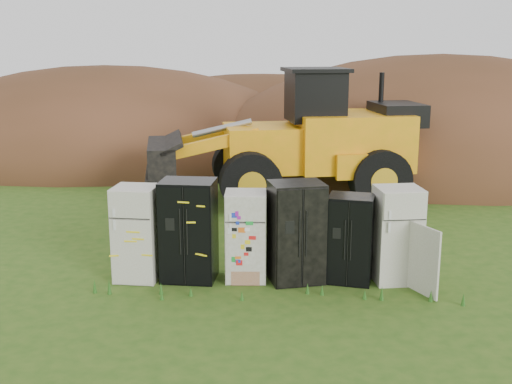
% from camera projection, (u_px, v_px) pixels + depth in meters
% --- Properties ---
extents(ground, '(120.00, 120.00, 0.00)m').
position_uv_depth(ground, '(273.00, 279.00, 12.03)').
color(ground, '#2B5015').
rests_on(ground, ground).
extents(fridge_leftmost, '(0.85, 0.82, 1.77)m').
position_uv_depth(fridge_leftmost, '(137.00, 233.00, 11.89)').
color(fridge_leftmost, silver).
rests_on(fridge_leftmost, ground).
extents(fridge_black_side, '(1.05, 0.86, 1.89)m').
position_uv_depth(fridge_black_side, '(189.00, 230.00, 11.87)').
color(fridge_black_side, black).
rests_on(fridge_black_side, ground).
extents(fridge_sticker, '(0.75, 0.70, 1.68)m').
position_uv_depth(fridge_sticker, '(246.00, 236.00, 11.88)').
color(fridge_sticker, silver).
rests_on(fridge_sticker, ground).
extents(fridge_dark_mid, '(1.11, 0.98, 1.87)m').
position_uv_depth(fridge_dark_mid, '(296.00, 232.00, 11.79)').
color(fridge_dark_mid, black).
rests_on(fridge_dark_mid, ground).
extents(fridge_black_right, '(0.95, 0.85, 1.63)m').
position_uv_depth(fridge_black_right, '(350.00, 239.00, 11.79)').
color(fridge_black_right, black).
rests_on(fridge_black_right, ground).
extents(fridge_open_door, '(0.89, 0.84, 1.78)m').
position_uv_depth(fridge_open_door, '(397.00, 235.00, 11.78)').
color(fridge_open_door, silver).
rests_on(fridge_open_door, ground).
extents(wheel_loader, '(7.98, 4.28, 3.67)m').
position_uv_depth(wheel_loader, '(282.00, 136.00, 17.60)').
color(wheel_loader, orange).
rests_on(wheel_loader, ground).
extents(dirt_mound_right, '(17.16, 12.59, 7.91)m').
position_uv_depth(dirt_mound_right, '(436.00, 164.00, 23.55)').
color(dirt_mound_right, '#432815').
rests_on(dirt_mound_right, ground).
extents(dirt_mound_left, '(17.02, 12.76, 6.96)m').
position_uv_depth(dirt_mound_left, '(108.00, 153.00, 25.88)').
color(dirt_mound_left, '#432815').
rests_on(dirt_mound_left, ground).
extents(dirt_mound_back, '(17.54, 11.69, 5.94)m').
position_uv_depth(dirt_mound_back, '(261.00, 139.00, 29.50)').
color(dirt_mound_back, '#432815').
rests_on(dirt_mound_back, ground).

